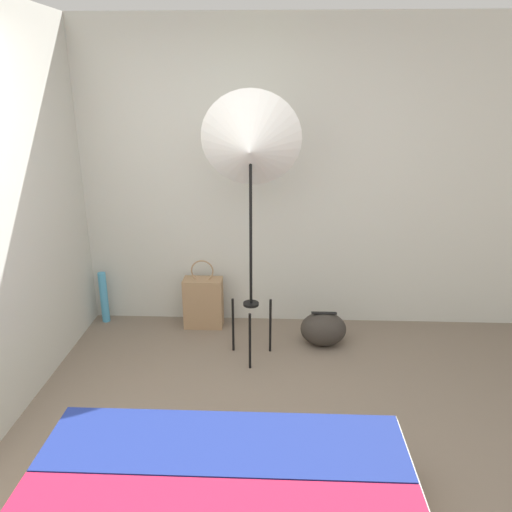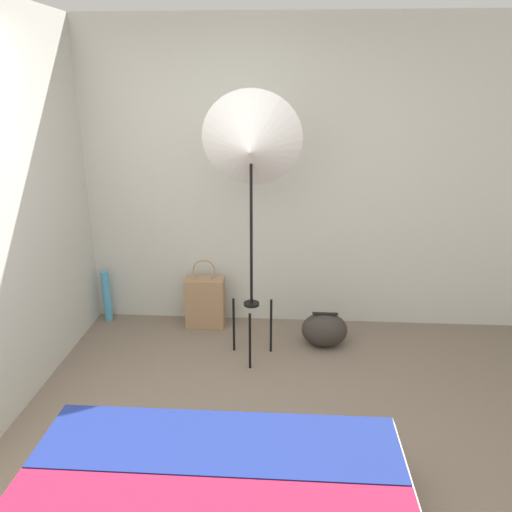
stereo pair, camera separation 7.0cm
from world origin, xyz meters
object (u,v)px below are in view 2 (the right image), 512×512
object	(u,v)px
tote_bag	(205,302)
paper_roll	(107,296)
photo_umbrella	(251,147)
duffel_bag	(324,330)

from	to	relation	value
tote_bag	paper_roll	world-z (taller)	tote_bag
photo_umbrella	paper_roll	size ratio (longest dim) A/B	4.32
tote_bag	paper_roll	bearing A→B (deg)	176.51
photo_umbrella	paper_roll	world-z (taller)	photo_umbrella
photo_umbrella	tote_bag	xyz separation A→B (m)	(-0.45, 0.51, -1.42)
duffel_bag	paper_roll	xyz separation A→B (m)	(-1.96, 0.35, 0.09)
photo_umbrella	tote_bag	size ratio (longest dim) A/B	3.25
photo_umbrella	paper_roll	bearing A→B (deg)	157.46
paper_roll	photo_umbrella	bearing A→B (deg)	-22.54
photo_umbrella	paper_roll	distance (m)	2.05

